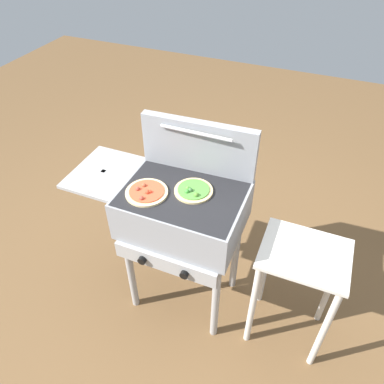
{
  "coord_description": "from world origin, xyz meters",
  "views": [
    {
      "loc": [
        0.59,
        -1.32,
        2.15
      ],
      "look_at": [
        0.05,
        0.0,
        0.92
      ],
      "focal_mm": 34.64,
      "sensor_mm": 36.0,
      "label": 1
    }
  ],
  "objects_px": {
    "pizza_pepperoni": "(146,192)",
    "grill": "(181,212)",
    "prep_table": "(298,277)",
    "pizza_veggie": "(193,190)"
  },
  "relations": [
    {
      "from": "pizza_pepperoni",
      "to": "grill",
      "type": "bearing_deg",
      "value": 25.0
    },
    {
      "from": "prep_table",
      "to": "grill",
      "type": "bearing_deg",
      "value": -179.63
    },
    {
      "from": "prep_table",
      "to": "pizza_veggie",
      "type": "bearing_deg",
      "value": 177.64
    },
    {
      "from": "grill",
      "to": "pizza_veggie",
      "type": "distance_m",
      "value": 0.17
    },
    {
      "from": "grill",
      "to": "pizza_veggie",
      "type": "xyz_separation_m",
      "value": [
        0.06,
        0.03,
        0.15
      ]
    },
    {
      "from": "grill",
      "to": "prep_table",
      "type": "height_order",
      "value": "grill"
    },
    {
      "from": "grill",
      "to": "prep_table",
      "type": "bearing_deg",
      "value": 0.37
    },
    {
      "from": "pizza_veggie",
      "to": "pizza_pepperoni",
      "type": "xyz_separation_m",
      "value": [
        -0.22,
        -0.1,
        -0.0
      ]
    },
    {
      "from": "pizza_pepperoni",
      "to": "prep_table",
      "type": "distance_m",
      "value": 0.92
    },
    {
      "from": "grill",
      "to": "prep_table",
      "type": "distance_m",
      "value": 0.71
    }
  ]
}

